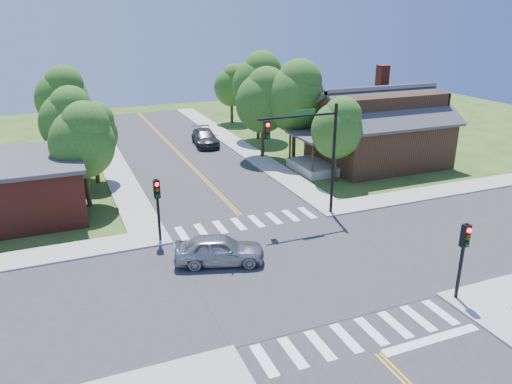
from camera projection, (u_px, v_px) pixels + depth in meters
name	position (u px, v px, depth m)	size (l,w,h in m)	color
ground	(291.00, 267.00, 25.71)	(100.00, 100.00, 0.00)	#2A4A17
road_ns	(291.00, 267.00, 25.71)	(10.00, 90.00, 0.04)	#2D2D30
road_ew	(291.00, 267.00, 25.70)	(90.00, 10.00, 0.04)	#2D2D30
intersection_patch	(291.00, 267.00, 25.71)	(10.20, 10.20, 0.06)	#2D2D30
sidewalk_ne	(371.00, 157.00, 45.10)	(40.00, 40.00, 0.14)	#9E9B93
crosswalk_north	(247.00, 222.00, 31.08)	(8.85, 2.00, 0.01)	white
crosswalk_south	(359.00, 334.00, 20.31)	(8.85, 2.00, 0.01)	white
centerline	(291.00, 267.00, 25.70)	(0.30, 90.00, 0.01)	gold
stop_bar	(431.00, 341.00, 20.00)	(4.60, 0.45, 0.09)	white
signal_mast_ne	(310.00, 144.00, 30.32)	(5.30, 0.42, 7.20)	black
signal_pole_se	(464.00, 247.00, 21.92)	(0.34, 0.42, 3.80)	black
signal_pole_nw	(157.00, 199.00, 27.64)	(0.34, 0.42, 3.80)	black
house_ne	(378.00, 125.00, 42.36)	(13.05, 8.80, 7.11)	black
tree_e_a	(338.00, 127.00, 37.25)	(3.89, 3.69, 6.61)	#382314
tree_e_b	(296.00, 95.00, 42.47)	(5.17, 4.91, 8.79)	#382314
tree_e_c	(259.00, 82.00, 49.71)	(5.24, 4.98, 8.91)	#382314
tree_e_d	(232.00, 84.00, 57.78)	(4.03, 3.83, 6.85)	#382314
tree_w_a	(83.00, 139.00, 32.28)	(4.20, 3.99, 7.15)	#382314
tree_w_b	(69.00, 119.00, 37.74)	(4.29, 4.08, 7.30)	#382314
tree_w_c	(63.00, 96.00, 45.06)	(4.71, 4.47, 8.00)	#382314
tree_w_d	(67.00, 94.00, 53.17)	(3.76, 3.57, 6.38)	#382314
tree_house	(264.00, 99.00, 43.28)	(4.75, 4.52, 8.08)	#382314
tree_bldg	(93.00, 131.00, 37.05)	(3.69, 3.50, 6.27)	#382314
car_silver	(219.00, 250.00, 25.83)	(5.01, 3.22, 1.59)	#A3A6AA
car_dgrey	(205.00, 138.00, 48.87)	(2.70, 5.46, 1.53)	#2B2E30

